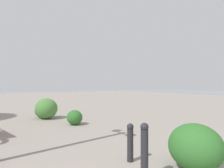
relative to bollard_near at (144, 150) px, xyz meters
The scene contains 6 objects.
bollard_near is the anchor object (origin of this frame).
bollard_mid 0.74m from the bollard_near, 22.45° to the right, with size 0.13×0.13×0.73m.
shrub_low 6.85m from the bollard_near, ahead, with size 0.71×0.64×0.60m.
shrub_round 4.59m from the bollard_near, 10.48° to the right, with size 0.63×0.57×0.54m.
shrub_wide 0.99m from the bollard_near, 105.36° to the right, with size 0.95×0.85×0.81m.
shrub_tall 6.41m from the bollard_near, ahead, with size 1.04×0.93×0.88m.
Camera 1 is at (0.10, 1.60, 1.48)m, focal length 31.68 mm.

